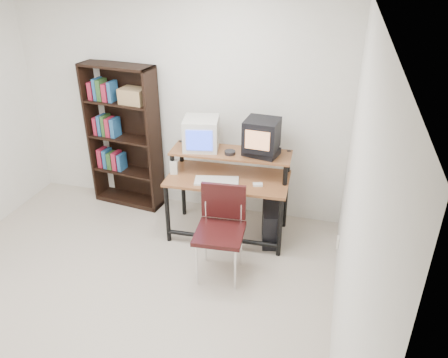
% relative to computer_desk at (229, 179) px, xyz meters
% --- Properties ---
extents(floor, '(4.00, 4.00, 0.01)m').
position_rel_computer_desk_xyz_m(floor, '(-0.75, -1.47, -0.71)').
color(floor, beige).
rests_on(floor, ground).
extents(ceiling, '(4.00, 4.00, 0.01)m').
position_rel_computer_desk_xyz_m(ceiling, '(-0.75, -1.47, 1.90)').
color(ceiling, white).
rests_on(ceiling, back_wall).
extents(back_wall, '(4.00, 0.01, 2.60)m').
position_rel_computer_desk_xyz_m(back_wall, '(-0.75, 0.53, 0.60)').
color(back_wall, silver).
rests_on(back_wall, floor).
extents(right_wall, '(0.01, 4.00, 2.60)m').
position_rel_computer_desk_xyz_m(right_wall, '(1.25, -1.47, 0.60)').
color(right_wall, silver).
rests_on(right_wall, floor).
extents(computer_desk, '(1.35, 0.72, 0.98)m').
position_rel_computer_desk_xyz_m(computer_desk, '(0.00, 0.00, 0.00)').
color(computer_desk, brown).
rests_on(computer_desk, floor).
extents(crt_monitor, '(0.44, 0.44, 0.36)m').
position_rel_computer_desk_xyz_m(crt_monitor, '(-0.35, 0.13, 0.45)').
color(crt_monitor, beige).
rests_on(crt_monitor, computer_desk).
extents(vcr, '(0.41, 0.33, 0.08)m').
position_rel_computer_desk_xyz_m(vcr, '(0.33, 0.12, 0.31)').
color(vcr, black).
rests_on(vcr, computer_desk).
extents(crt_tv, '(0.37, 0.37, 0.33)m').
position_rel_computer_desk_xyz_m(crt_tv, '(0.33, 0.12, 0.51)').
color(crt_tv, black).
rests_on(crt_tv, vcr).
extents(cd_spindle, '(0.12, 0.12, 0.05)m').
position_rel_computer_desk_xyz_m(cd_spindle, '(0.00, 0.04, 0.29)').
color(cd_spindle, '#26262B').
rests_on(cd_spindle, computer_desk).
extents(keyboard, '(0.50, 0.30, 0.03)m').
position_rel_computer_desk_xyz_m(keyboard, '(-0.09, -0.16, 0.04)').
color(keyboard, beige).
rests_on(keyboard, computer_desk).
extents(mousepad, '(0.26, 0.23, 0.01)m').
position_rel_computer_desk_xyz_m(mousepad, '(0.37, -0.11, 0.02)').
color(mousepad, black).
rests_on(mousepad, computer_desk).
extents(mouse, '(0.11, 0.09, 0.03)m').
position_rel_computer_desk_xyz_m(mouse, '(0.35, -0.13, 0.04)').
color(mouse, white).
rests_on(mouse, mousepad).
extents(desk_speaker, '(0.10, 0.09, 0.17)m').
position_rel_computer_desk_xyz_m(desk_speaker, '(-0.60, -0.09, 0.10)').
color(desk_speaker, beige).
rests_on(desk_speaker, computer_desk).
extents(pc_tower, '(0.28, 0.48, 0.42)m').
position_rel_computer_desk_xyz_m(pc_tower, '(0.51, -0.02, -0.49)').
color(pc_tower, black).
rests_on(pc_tower, floor).
extents(school_chair, '(0.50, 0.50, 0.93)m').
position_rel_computer_desk_xyz_m(school_chair, '(0.10, -0.68, -0.12)').
color(school_chair, black).
rests_on(school_chair, floor).
extents(bookshelf, '(0.93, 0.41, 1.79)m').
position_rel_computer_desk_xyz_m(bookshelf, '(-1.43, 0.39, 0.22)').
color(bookshelf, black).
rests_on(bookshelf, floor).
extents(wall_outlet, '(0.02, 0.08, 0.12)m').
position_rel_computer_desk_xyz_m(wall_outlet, '(1.23, -0.32, -0.40)').
color(wall_outlet, beige).
rests_on(wall_outlet, right_wall).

